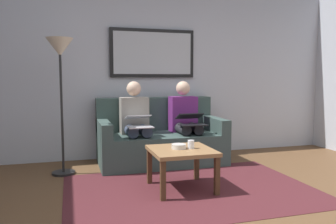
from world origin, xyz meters
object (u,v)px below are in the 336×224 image
coffee_table (181,155)px  laptop_silver (139,121)px  framed_mirror (153,53)px  standing_lamp (60,62)px  person_right (136,121)px  couch (160,140)px  person_left (185,119)px  bowl (179,146)px  laptop_black (191,120)px  cup (191,144)px

coffee_table → laptop_silver: (0.27, -0.91, 0.26)m
framed_mirror → laptop_silver: framed_mirror is taller
standing_lamp → person_right: bearing=-168.1°
couch → laptop_silver: (0.36, 0.31, 0.32)m
person_left → laptop_silver: 0.75m
bowl → laptop_black: (-0.47, -0.90, 0.16)m
couch → framed_mirror: 1.30m
framed_mirror → laptop_black: framed_mirror is taller
laptop_black → bowl: bearing=62.4°
laptop_black → laptop_silver: size_ratio=0.98×
coffee_table → laptop_silver: bearing=-73.4°
framed_mirror → bowl: size_ratio=8.23×
coffee_table → laptop_black: bearing=-115.9°
bowl → laptop_silver: size_ratio=0.43×
couch → person_right: 0.47m
coffee_table → framed_mirror: bearing=-93.1°
bowl → laptop_silver: 0.94m
couch → person_left: person_left is taller
couch → framed_mirror: bearing=-90.0°
coffee_table → standing_lamp: 1.84m
cup → laptop_black: bearing=-110.3°
laptop_silver → person_right: bearing=-90.0°
coffee_table → laptop_silver: laptop_silver is taller
person_right → laptop_silver: (0.00, 0.24, 0.02)m
coffee_table → person_left: person_left is taller
person_left → person_right: (0.71, 0.00, 0.00)m
bowl → person_left: (-0.47, -1.13, 0.15)m
couch → standing_lamp: (1.30, 0.27, 1.06)m
person_right → standing_lamp: (0.95, 0.20, 0.76)m
person_right → standing_lamp: size_ratio=0.69×
person_right → cup: bearing=107.7°
couch → bowl: (0.11, 1.20, 0.15)m
person_left → standing_lamp: standing_lamp is taller
couch → framed_mirror: size_ratio=1.34×
framed_mirror → couch: bearing=90.0°
laptop_black → standing_lamp: bearing=-1.4°
framed_mirror → person_right: size_ratio=1.12×
framed_mirror → coffee_table: bearing=86.9°
cup → person_right: person_right is taller
person_left → standing_lamp: 1.84m
coffee_table → bowl: (0.03, -0.02, 0.09)m
person_left → couch: bearing=-10.8°
framed_mirror → standing_lamp: framed_mirror is taller
cup → person_right: 1.23m
cup → person_right: size_ratio=0.08×
bowl → person_right: bearing=-77.8°
bowl → standing_lamp: size_ratio=0.09×
couch → person_right: (0.36, 0.07, 0.29)m
framed_mirror → standing_lamp: 1.47m
person_left → coffee_table: bearing=68.9°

